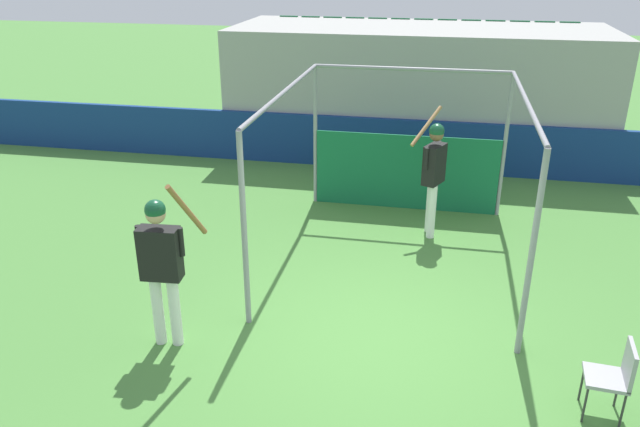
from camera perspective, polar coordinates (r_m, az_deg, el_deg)
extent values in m
plane|color=#477F38|center=(7.71, 4.88, -11.09)|extent=(60.00, 60.00, 0.00)
cube|color=navy|center=(13.13, 8.23, 6.19)|extent=(24.00, 0.12, 1.08)
cube|color=#9E9E99|center=(14.53, 8.85, 11.18)|extent=(8.15, 3.20, 2.73)
cube|color=#195B33|center=(13.96, -5.33, 9.86)|extent=(0.45, 0.40, 0.10)
cube|color=#195B33|center=(14.08, -5.16, 10.94)|extent=(0.45, 0.06, 0.40)
cube|color=#195B33|center=(13.82, -3.11, 9.79)|extent=(0.45, 0.40, 0.10)
cube|color=#195B33|center=(13.93, -2.95, 10.88)|extent=(0.45, 0.06, 0.40)
cube|color=#195B33|center=(13.69, -0.85, 9.69)|extent=(0.45, 0.40, 0.10)
cube|color=#195B33|center=(13.81, -0.69, 10.79)|extent=(0.45, 0.06, 0.40)
cube|color=#195B33|center=(13.59, 1.45, 9.59)|extent=(0.45, 0.40, 0.10)
cube|color=#195B33|center=(13.71, 1.60, 10.69)|extent=(0.45, 0.06, 0.40)
cube|color=#195B33|center=(13.51, 3.78, 9.46)|extent=(0.45, 0.40, 0.10)
cube|color=#195B33|center=(13.63, 3.91, 10.57)|extent=(0.45, 0.06, 0.40)
cube|color=#195B33|center=(13.45, 6.13, 9.32)|extent=(0.45, 0.40, 0.10)
cube|color=#195B33|center=(13.57, 6.25, 10.44)|extent=(0.45, 0.06, 0.40)
cube|color=#195B33|center=(13.41, 8.50, 9.16)|extent=(0.45, 0.40, 0.10)
cube|color=#195B33|center=(13.54, 8.61, 10.28)|extent=(0.45, 0.06, 0.40)
cube|color=#195B33|center=(13.40, 10.87, 8.98)|extent=(0.45, 0.40, 0.10)
cube|color=#195B33|center=(13.52, 10.97, 10.11)|extent=(0.45, 0.06, 0.40)
cube|color=#195B33|center=(13.41, 13.25, 8.79)|extent=(0.45, 0.40, 0.10)
cube|color=#195B33|center=(13.53, 13.32, 9.92)|extent=(0.45, 0.06, 0.40)
cube|color=#195B33|center=(13.44, 15.61, 8.58)|extent=(0.45, 0.40, 0.10)
cube|color=#195B33|center=(13.56, 15.67, 9.71)|extent=(0.45, 0.06, 0.40)
cube|color=#195B33|center=(13.49, 17.95, 8.37)|extent=(0.45, 0.40, 0.10)
cube|color=#195B33|center=(13.61, 18.00, 9.49)|extent=(0.45, 0.06, 0.40)
cube|color=#195B33|center=(13.57, 20.27, 8.14)|extent=(0.45, 0.40, 0.10)
cube|color=#195B33|center=(13.69, 20.31, 9.25)|extent=(0.45, 0.06, 0.40)
cube|color=#195B33|center=(13.66, 22.56, 7.90)|extent=(0.45, 0.40, 0.10)
cube|color=#195B33|center=(13.78, 22.58, 9.01)|extent=(0.45, 0.06, 0.40)
cube|color=#195B33|center=(14.63, -4.49, 12.11)|extent=(0.45, 0.40, 0.10)
cube|color=#195B33|center=(14.75, -4.33, 13.12)|extent=(0.45, 0.06, 0.40)
cube|color=#195B33|center=(14.49, -2.35, 12.06)|extent=(0.45, 0.40, 0.10)
cube|color=#195B33|center=(14.62, -2.20, 13.08)|extent=(0.45, 0.06, 0.40)
cube|color=#195B33|center=(14.37, -0.17, 11.98)|extent=(0.45, 0.40, 0.10)
cube|color=#195B33|center=(14.50, -0.03, 13.01)|extent=(0.45, 0.06, 0.40)
cube|color=#195B33|center=(14.27, 2.04, 11.89)|extent=(0.45, 0.40, 0.10)
cube|color=#195B33|center=(14.40, 2.18, 12.92)|extent=(0.45, 0.06, 0.40)
cube|color=#195B33|center=(14.20, 4.28, 11.78)|extent=(0.45, 0.40, 0.10)
cube|color=#195B33|center=(14.33, 4.40, 12.82)|extent=(0.45, 0.06, 0.40)
cube|color=#195B33|center=(14.14, 6.53, 11.65)|extent=(0.45, 0.40, 0.10)
cube|color=#195B33|center=(14.27, 6.65, 12.69)|extent=(0.45, 0.06, 0.40)
cube|color=#195B33|center=(14.10, 8.80, 11.50)|extent=(0.45, 0.40, 0.10)
cube|color=#195B33|center=(14.24, 8.90, 12.55)|extent=(0.45, 0.06, 0.40)
cube|color=#195B33|center=(14.09, 11.08, 11.33)|extent=(0.45, 0.40, 0.10)
cube|color=#195B33|center=(14.22, 11.16, 12.38)|extent=(0.45, 0.06, 0.40)
cube|color=#195B33|center=(14.10, 13.35, 11.15)|extent=(0.45, 0.40, 0.10)
cube|color=#195B33|center=(14.23, 13.42, 12.20)|extent=(0.45, 0.06, 0.40)
cube|color=#195B33|center=(14.13, 15.61, 10.95)|extent=(0.45, 0.40, 0.10)
cube|color=#195B33|center=(14.26, 15.67, 12.00)|extent=(0.45, 0.06, 0.40)
cube|color=#195B33|center=(14.18, 17.86, 10.73)|extent=(0.45, 0.40, 0.10)
cube|color=#195B33|center=(14.31, 17.91, 11.78)|extent=(0.45, 0.06, 0.40)
cube|color=#195B33|center=(14.25, 20.08, 10.50)|extent=(0.45, 0.40, 0.10)
cube|color=#195B33|center=(14.38, 20.12, 11.54)|extent=(0.45, 0.06, 0.40)
cube|color=#195B33|center=(14.34, 22.28, 10.26)|extent=(0.45, 0.40, 0.10)
cube|color=#195B33|center=(14.47, 22.30, 11.30)|extent=(0.45, 0.06, 0.40)
cube|color=#195B33|center=(15.32, -3.72, 14.16)|extent=(0.45, 0.40, 0.10)
cube|color=#195B33|center=(15.45, -3.56, 15.11)|extent=(0.45, 0.06, 0.40)
cube|color=#195B33|center=(15.18, -1.65, 14.12)|extent=(0.45, 0.40, 0.10)
cube|color=#195B33|center=(15.32, -1.50, 15.07)|extent=(0.45, 0.06, 0.40)
cube|color=#195B33|center=(15.07, 0.45, 14.06)|extent=(0.45, 0.40, 0.10)
cube|color=#195B33|center=(15.21, 0.59, 15.02)|extent=(0.45, 0.06, 0.40)
cube|color=#195B33|center=(14.98, 2.58, 13.98)|extent=(0.45, 0.40, 0.10)
cube|color=#195B33|center=(15.12, 2.71, 14.94)|extent=(0.45, 0.06, 0.40)
cube|color=#195B33|center=(14.90, 4.73, 13.88)|extent=(0.45, 0.40, 0.10)
cube|color=#195B33|center=(15.05, 4.85, 14.85)|extent=(0.45, 0.06, 0.40)
cube|color=#195B33|center=(14.85, 6.90, 13.76)|extent=(0.45, 0.40, 0.10)
cube|color=#195B33|center=(14.99, 7.01, 14.73)|extent=(0.45, 0.06, 0.40)
cube|color=#195B33|center=(14.82, 9.08, 13.62)|extent=(0.45, 0.40, 0.10)
cube|color=#195B33|center=(14.96, 9.17, 14.60)|extent=(0.45, 0.06, 0.40)
cube|color=#195B33|center=(14.81, 11.26, 13.46)|extent=(0.45, 0.40, 0.10)
cube|color=#195B33|center=(14.95, 11.34, 14.44)|extent=(0.45, 0.06, 0.40)
cube|color=#195B33|center=(14.81, 13.44, 13.28)|extent=(0.45, 0.40, 0.10)
cube|color=#195B33|center=(14.96, 13.51, 14.26)|extent=(0.45, 0.06, 0.40)
cube|color=#195B33|center=(14.84, 15.61, 13.09)|extent=(0.45, 0.40, 0.10)
cube|color=#195B33|center=(14.98, 15.67, 14.07)|extent=(0.45, 0.06, 0.40)
cube|color=#195B33|center=(14.89, 17.77, 12.88)|extent=(0.45, 0.40, 0.10)
cube|color=#195B33|center=(15.03, 17.82, 13.85)|extent=(0.45, 0.06, 0.40)
cube|color=#195B33|center=(14.96, 19.90, 12.65)|extent=(0.45, 0.40, 0.10)
cube|color=#195B33|center=(15.10, 19.94, 13.62)|extent=(0.45, 0.06, 0.40)
cube|color=#195B33|center=(15.05, 22.01, 12.40)|extent=(0.45, 0.40, 0.10)
cube|color=#195B33|center=(15.19, 22.04, 13.38)|extent=(0.45, 0.06, 0.40)
cube|color=#195B33|center=(16.02, -3.00, 16.03)|extent=(0.45, 0.40, 0.10)
cube|color=#195B33|center=(16.17, -2.85, 16.91)|extent=(0.45, 0.06, 0.40)
cube|color=#195B33|center=(15.90, -1.00, 15.99)|extent=(0.45, 0.40, 0.10)
cube|color=#195B33|center=(16.05, -0.86, 16.89)|extent=(0.45, 0.06, 0.40)
cube|color=#195B33|center=(15.79, 1.03, 15.94)|extent=(0.45, 0.40, 0.10)
cube|color=#195B33|center=(15.94, 1.16, 16.85)|extent=(0.45, 0.06, 0.40)
cube|color=#195B33|center=(15.70, 3.08, 15.87)|extent=(0.45, 0.40, 0.10)
cube|color=#195B33|center=(15.85, 3.20, 16.78)|extent=(0.45, 0.06, 0.40)
cube|color=#195B33|center=(15.63, 5.16, 15.78)|extent=(0.45, 0.40, 0.10)
cube|color=#195B33|center=(15.78, 5.27, 16.69)|extent=(0.45, 0.06, 0.40)
cube|color=#195B33|center=(15.58, 7.24, 15.67)|extent=(0.45, 0.40, 0.10)
cube|color=#195B33|center=(15.73, 7.34, 16.59)|extent=(0.45, 0.06, 0.40)
cube|color=#195B33|center=(15.55, 9.34, 15.54)|extent=(0.45, 0.40, 0.10)
cube|color=#195B33|center=(15.70, 9.42, 16.46)|extent=(0.45, 0.06, 0.40)
cube|color=#195B33|center=(15.54, 11.43, 15.39)|extent=(0.45, 0.40, 0.10)
cube|color=#195B33|center=(15.69, 11.51, 16.31)|extent=(0.45, 0.06, 0.40)
cube|color=#195B33|center=(15.55, 13.53, 15.22)|extent=(0.45, 0.40, 0.10)
cube|color=#195B33|center=(15.70, 13.60, 16.14)|extent=(0.45, 0.06, 0.40)
cube|color=#195B33|center=(15.57, 15.61, 15.03)|extent=(0.45, 0.40, 0.10)
cube|color=#195B33|center=(15.72, 15.67, 15.94)|extent=(0.45, 0.06, 0.40)
cube|color=#195B33|center=(15.62, 17.69, 14.82)|extent=(0.45, 0.40, 0.10)
cube|color=#195B33|center=(15.77, 17.73, 15.74)|extent=(0.45, 0.06, 0.40)
cube|color=#195B33|center=(15.68, 19.74, 14.60)|extent=(0.45, 0.40, 0.10)
cube|color=#195B33|center=(15.83, 19.78, 15.51)|extent=(0.45, 0.06, 0.40)
cube|color=#195B33|center=(15.77, 21.77, 14.36)|extent=(0.45, 0.40, 0.10)
cube|color=#195B33|center=(15.92, 21.79, 15.27)|extent=(0.45, 0.06, 0.40)
cylinder|color=gray|center=(7.40, -6.95, -1.72)|extent=(0.07, 0.07, 2.47)
cylinder|color=gray|center=(7.15, 18.75, -3.81)|extent=(0.07, 0.07, 2.47)
cylinder|color=gray|center=(11.14, -0.43, 7.09)|extent=(0.07, 0.07, 2.47)
cylinder|color=gray|center=(10.97, 16.53, 5.87)|extent=(0.07, 0.07, 2.47)
cylinder|color=gray|center=(8.89, -3.21, 11.11)|extent=(0.06, 4.12, 0.06)
cylinder|color=gray|center=(8.68, 18.39, 9.68)|extent=(0.06, 4.12, 0.06)
cylinder|color=gray|center=(10.65, 8.37, 12.94)|extent=(3.25, 0.06, 0.06)
cube|color=#14663D|center=(11.09, 7.83, 3.75)|extent=(3.18, 0.03, 1.35)
cylinder|color=white|center=(10.09, 10.17, 0.16)|extent=(0.17, 0.17, 0.89)
cylinder|color=white|center=(10.29, 10.03, 0.65)|extent=(0.17, 0.17, 0.89)
cube|color=black|center=(9.92, 10.41, 4.45)|extent=(0.37, 0.47, 0.63)
sphere|color=brown|center=(9.78, 10.61, 7.15)|extent=(0.22, 0.22, 0.22)
sphere|color=#144C2D|center=(9.77, 10.63, 7.43)|extent=(0.23, 0.23, 0.23)
cylinder|color=black|center=(9.70, 9.69, 4.96)|extent=(0.09, 0.09, 0.35)
cylinder|color=black|center=(10.09, 10.80, 5.58)|extent=(0.09, 0.09, 0.35)
cylinder|color=#AD7F4C|center=(10.11, 9.71, 7.89)|extent=(0.46, 0.65, 0.54)
sphere|color=#AD7F4C|center=(9.99, 11.24, 6.11)|extent=(0.08, 0.08, 0.08)
cylinder|color=white|center=(7.58, -14.59, -8.56)|extent=(0.14, 0.14, 0.88)
cylinder|color=white|center=(7.51, -13.11, -8.72)|extent=(0.14, 0.14, 0.88)
cube|color=black|center=(7.19, -14.42, -3.56)|extent=(0.47, 0.25, 0.62)
sphere|color=tan|center=(6.99, -14.81, -0.05)|extent=(0.22, 0.22, 0.22)
sphere|color=#144C2D|center=(6.97, -14.85, 0.32)|extent=(0.23, 0.23, 0.23)
cylinder|color=black|center=(7.25, -16.19, -2.30)|extent=(0.08, 0.08, 0.34)
cylinder|color=black|center=(7.08, -12.61, -2.54)|extent=(0.08, 0.08, 0.34)
cylinder|color=brown|center=(6.84, -12.06, 0.28)|extent=(0.25, 0.53, 0.74)
sphere|color=brown|center=(7.14, -13.27, -1.92)|extent=(0.08, 0.08, 0.08)
cube|color=#99999E|center=(6.92, 24.66, -13.52)|extent=(0.43, 0.43, 0.04)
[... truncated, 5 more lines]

